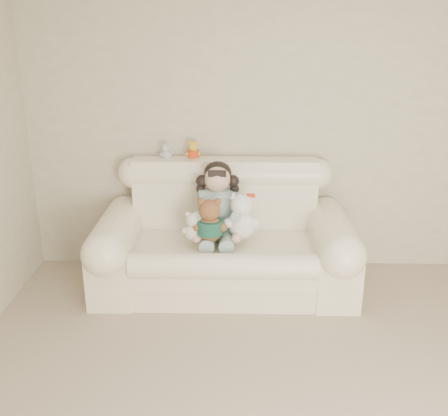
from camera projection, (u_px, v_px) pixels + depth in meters
The scene contains 8 objects.
wall_back at pixel (289, 124), 4.47m from camera, with size 4.50×4.50×0.00m, color beige.
sofa at pixel (224, 231), 4.26m from camera, with size 2.10×0.95×1.03m, color #FFE8CD, non-canonical shape.
seated_child at pixel (218, 201), 4.26m from camera, with size 0.39×0.48×0.66m, color #2A6855, non-canonical shape.
brown_teddy at pixel (210, 216), 4.05m from camera, with size 0.26×0.20×0.41m, color brown, non-canonical shape.
white_cat at pixel (242, 211), 4.10m from camera, with size 0.29×0.22×0.45m, color white, non-canonical shape.
cream_teddy at pixel (193, 223), 4.09m from camera, with size 0.18×0.14×0.28m, color silver, non-canonical shape.
yellow_mini_bear at pixel (193, 149), 4.43m from camera, with size 0.13×0.10×0.20m, color gold, non-canonical shape.
grey_mini_plush at pixel (166, 150), 4.43m from camera, with size 0.11×0.08×0.17m, color #B1B2B8, non-canonical shape.
Camera 1 is at (-0.47, -1.96, 2.11)m, focal length 42.16 mm.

